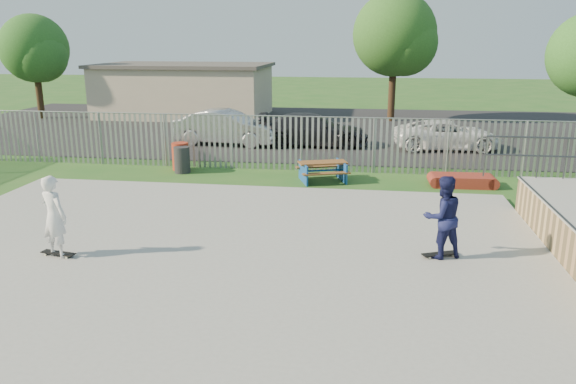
# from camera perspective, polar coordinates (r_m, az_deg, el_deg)

# --- Properties ---
(ground) EXTENTS (120.00, 120.00, 0.00)m
(ground) POSITION_cam_1_polar(r_m,az_deg,el_deg) (12.51, -8.21, -7.02)
(ground) COLOR #25591E
(ground) RESTS_ON ground
(concrete_slab) EXTENTS (15.00, 12.00, 0.15)m
(concrete_slab) POSITION_cam_1_polar(r_m,az_deg,el_deg) (12.48, -8.23, -6.70)
(concrete_slab) COLOR gray
(concrete_slab) RESTS_ON ground
(fence) EXTENTS (26.04, 16.02, 2.00)m
(fence) POSITION_cam_1_polar(r_m,az_deg,el_deg) (16.28, -0.47, 2.12)
(fence) COLOR gray
(fence) RESTS_ON ground
(picnic_table) EXTENTS (1.96, 1.78, 0.68)m
(picnic_table) POSITION_cam_1_polar(r_m,az_deg,el_deg) (19.15, 3.53, 2.11)
(picnic_table) COLOR brown
(picnic_table) RESTS_ON ground
(funbox) EXTENTS (1.86, 0.97, 0.37)m
(funbox) POSITION_cam_1_polar(r_m,az_deg,el_deg) (19.40, 17.28, 1.11)
(funbox) COLOR maroon
(funbox) RESTS_ON ground
(trash_bin_red) EXTENTS (0.61, 0.61, 1.01)m
(trash_bin_red) POSITION_cam_1_polar(r_m,az_deg,el_deg) (21.16, -10.88, 3.58)
(trash_bin_red) COLOR maroon
(trash_bin_red) RESTS_ON ground
(trash_bin_grey) EXTENTS (0.57, 0.57, 0.95)m
(trash_bin_grey) POSITION_cam_1_polar(r_m,az_deg,el_deg) (20.67, -10.72, 3.23)
(trash_bin_grey) COLOR #262729
(trash_bin_grey) RESTS_ON ground
(parking_lot) EXTENTS (40.00, 18.00, 0.02)m
(parking_lot) POSITION_cam_1_polar(r_m,az_deg,el_deg) (30.63, 1.73, 6.52)
(parking_lot) COLOR black
(parking_lot) RESTS_ON ground
(car_silver) EXTENTS (4.87, 2.05, 1.57)m
(car_silver) POSITION_cam_1_polar(r_m,az_deg,el_deg) (25.84, -6.26, 6.55)
(car_silver) COLOR #B2B3B7
(car_silver) RESTS_ON parking_lot
(car_dark) EXTENTS (5.08, 2.32, 1.44)m
(car_dark) POSITION_cam_1_polar(r_m,az_deg,el_deg) (25.43, 2.55, 6.34)
(car_dark) COLOR black
(car_dark) RESTS_ON parking_lot
(car_white) EXTENTS (4.74, 2.50, 1.27)m
(car_white) POSITION_cam_1_polar(r_m,az_deg,el_deg) (25.52, 15.88, 5.61)
(car_white) COLOR white
(car_white) RESTS_ON parking_lot
(building) EXTENTS (10.40, 6.40, 3.20)m
(building) POSITION_cam_1_polar(r_m,az_deg,el_deg) (36.06, -10.45, 10.18)
(building) COLOR #C0B093
(building) RESTS_ON ground
(tree_left) EXTENTS (3.96, 3.96, 6.11)m
(tree_left) POSITION_cam_1_polar(r_m,az_deg,el_deg) (37.21, -24.39, 13.12)
(tree_left) COLOR #3C2B18
(tree_left) RESTS_ON ground
(tree_mid) EXTENTS (4.73, 4.73, 7.29)m
(tree_mid) POSITION_cam_1_polar(r_m,az_deg,el_deg) (33.51, 10.78, 15.44)
(tree_mid) COLOR #3B2817
(tree_mid) RESTS_ON ground
(skateboard_a) EXTENTS (0.82, 0.49, 0.08)m
(skateboard_a) POSITION_cam_1_polar(r_m,az_deg,el_deg) (12.69, 15.15, -6.18)
(skateboard_a) COLOR black
(skateboard_a) RESTS_ON concrete_slab
(skateboard_b) EXTENTS (0.82, 0.34, 0.08)m
(skateboard_b) POSITION_cam_1_polar(r_m,az_deg,el_deg) (13.28, -22.30, -5.85)
(skateboard_b) COLOR black
(skateboard_b) RESTS_ON concrete_slab
(skater_navy) EXTENTS (1.07, 0.97, 1.80)m
(skater_navy) POSITION_cam_1_polar(r_m,az_deg,el_deg) (12.40, 15.43, -2.47)
(skater_navy) COLOR #161A47
(skater_navy) RESTS_ON concrete_slab
(skater_white) EXTENTS (0.77, 0.63, 1.80)m
(skater_white) POSITION_cam_1_polar(r_m,az_deg,el_deg) (13.01, -22.68, -2.30)
(skater_white) COLOR silver
(skater_white) RESTS_ON concrete_slab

